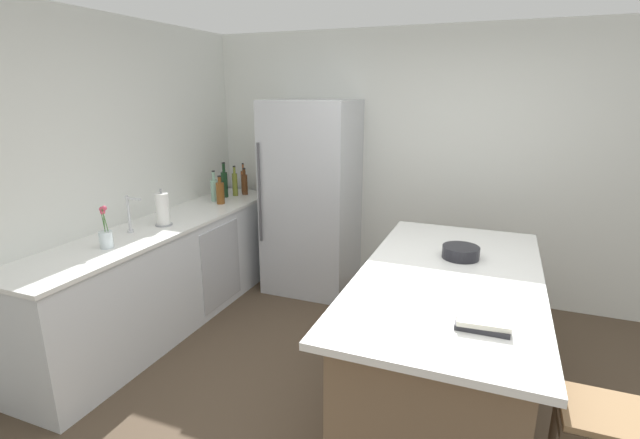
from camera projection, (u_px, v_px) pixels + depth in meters
name	position (u px, v px, depth m)	size (l,w,h in m)	color
ground_plane	(379.00, 430.00, 2.81)	(7.20, 7.20, 0.00)	#4C3D2D
wall_rear	(442.00, 166.00, 4.47)	(6.00, 0.10, 2.60)	silver
wall_left	(58.00, 192.00, 3.33)	(0.10, 6.00, 2.60)	silver
counter_run_left	(169.00, 273.00, 4.03)	(0.64, 2.88, 0.93)	silver
kitchen_island	(444.00, 339.00, 2.97)	(1.09, 2.16, 0.91)	#7A6047
refrigerator	(312.00, 198.00, 4.63)	(0.86, 0.74, 1.93)	#B7BABF
bar_stool	(599.00, 435.00, 2.00)	(0.36, 0.36, 0.69)	#473828
sink_faucet	(130.00, 213.00, 3.60)	(0.15, 0.05, 0.30)	silver
flower_vase	(106.00, 236.00, 3.26)	(0.09, 0.09, 0.31)	silver
paper_towel_roll	(162.00, 210.00, 3.80)	(0.14, 0.14, 0.31)	gray
vinegar_bottle	(244.00, 181.00, 5.07)	(0.05, 0.05, 0.32)	#994C23
syrup_bottle	(245.00, 184.00, 4.94)	(0.06, 0.06, 0.29)	#5B3319
olive_oil_bottle	(235.00, 184.00, 4.89)	(0.06, 0.06, 0.32)	olive
wine_bottle	(224.00, 183.00, 4.81)	(0.07, 0.07, 0.37)	#19381E
hot_sauce_bottle	(221.00, 191.00, 4.75)	(0.04, 0.04, 0.21)	red
gin_bottle	(214.00, 189.00, 4.65)	(0.07, 0.07, 0.31)	#8CB79E
whiskey_bottle	(220.00, 192.00, 4.54)	(0.08, 0.08, 0.28)	brown
cookbook_stack	(483.00, 321.00, 2.22)	(0.26, 0.21, 0.05)	#2D2D33
mixing_bowl	(461.00, 252.00, 3.11)	(0.25, 0.25, 0.08)	black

